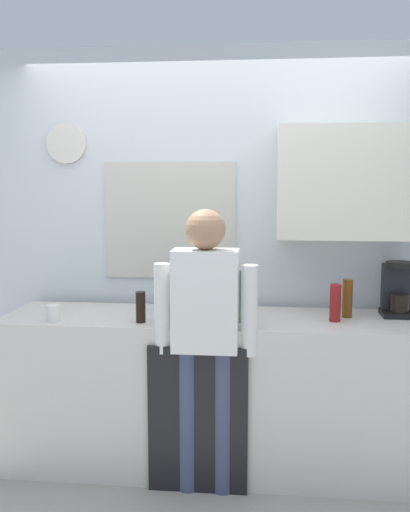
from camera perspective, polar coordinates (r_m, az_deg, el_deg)
The scene contains 15 objects.
ground_plane at distance 3.66m, azimuth 0.04°, elevation -21.35°, with size 8.00×8.00×0.00m, color #9E998E.
kitchen_counter at distance 3.74m, azimuth 0.55°, elevation -12.81°, with size 2.50×0.64×0.94m, color beige.
dishwasher_panel at distance 3.45m, azimuth -0.71°, elevation -15.42°, with size 0.56×0.02×0.84m, color black.
back_wall_assembly at distance 3.92m, azimuth 2.70°, elevation 1.64°, with size 4.10×0.42×2.60m.
coffee_maker at distance 3.80m, azimuth 17.92°, elevation -3.22°, with size 0.20×0.20×0.33m.
bottle_dark_sauce at distance 3.46m, azimuth -6.16°, elevation -4.86°, with size 0.06×0.06×0.18m, color black.
bottle_red_vinegar at distance 3.55m, azimuth 12.31°, elevation -4.38°, with size 0.06×0.06×0.22m, color maroon.
bottle_green_wine at distance 3.44m, azimuth 2.83°, elevation -3.90°, with size 0.07×0.07×0.30m, color #195923.
bottle_amber_beer at distance 3.66m, azimuth 13.42°, elevation -3.95°, with size 0.06×0.06×0.23m, color brown.
bottle_clear_soda at distance 3.56m, azimuth -2.14°, elevation -3.65°, with size 0.09×0.09×0.28m, color #2D8C33.
cup_white_mug at distance 3.60m, azimuth -14.27°, elevation -5.27°, with size 0.08×0.08×0.10m, color white.
cup_yellow_cup at distance 3.74m, azimuth -1.39°, elevation -4.65°, with size 0.07×0.07×0.09m, color yellow.
cup_blue_mug at distance 3.77m, azimuth -4.24°, elevation -4.44°, with size 0.08×0.08×0.10m, color #3351B2.
dish_soap at distance 3.82m, azimuth -1.90°, elevation -3.83°, with size 0.06×0.06×0.18m.
person_at_sink at distance 3.31m, azimuth 0.04°, elevation -6.83°, with size 0.57×0.22×1.60m.
Camera 1 is at (0.34, -3.19, 1.77)m, focal length 41.95 mm.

